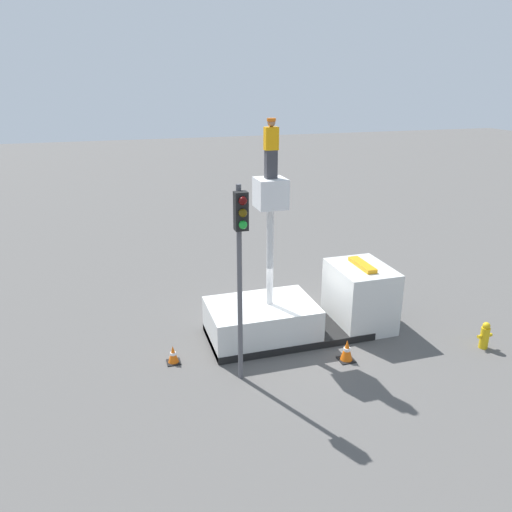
{
  "coord_description": "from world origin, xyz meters",
  "views": [
    {
      "loc": [
        -5.39,
        -14.07,
        8.2
      ],
      "look_at": [
        -1.41,
        -1.01,
        3.33
      ],
      "focal_mm": 35.0,
      "sensor_mm": 36.0,
      "label": 1
    }
  ],
  "objects_px": {
    "traffic_cone_curbside": "(347,351)",
    "fire_hydrant": "(485,335)",
    "bucket_truck": "(306,308)",
    "worker": "(271,149)",
    "traffic_light_pole": "(241,248)",
    "traffic_cone_rear": "(173,355)"
  },
  "relations": [
    {
      "from": "traffic_cone_curbside",
      "to": "fire_hydrant",
      "type": "bearing_deg",
      "value": -7.48
    },
    {
      "from": "bucket_truck",
      "to": "worker",
      "type": "xyz_separation_m",
      "value": [
        -1.29,
        0.0,
        5.36
      ]
    },
    {
      "from": "fire_hydrant",
      "to": "bucket_truck",
      "type": "bearing_deg",
      "value": 152.53
    },
    {
      "from": "traffic_light_pole",
      "to": "fire_hydrant",
      "type": "bearing_deg",
      "value": -3.63
    },
    {
      "from": "traffic_cone_rear",
      "to": "traffic_cone_curbside",
      "type": "xyz_separation_m",
      "value": [
        5.12,
        -1.41,
        0.06
      ]
    },
    {
      "from": "bucket_truck",
      "to": "traffic_light_pole",
      "type": "height_order",
      "value": "traffic_light_pole"
    },
    {
      "from": "worker",
      "to": "traffic_cone_rear",
      "type": "xyz_separation_m",
      "value": [
        -3.3,
        -0.64,
        -5.98
      ]
    },
    {
      "from": "worker",
      "to": "bucket_truck",
      "type": "bearing_deg",
      "value": 0.0
    },
    {
      "from": "fire_hydrant",
      "to": "traffic_cone_rear",
      "type": "relative_size",
      "value": 1.58
    },
    {
      "from": "traffic_cone_rear",
      "to": "bucket_truck",
      "type": "bearing_deg",
      "value": 7.97
    },
    {
      "from": "traffic_cone_curbside",
      "to": "worker",
      "type": "bearing_deg",
      "value": 131.61
    },
    {
      "from": "bucket_truck",
      "to": "traffic_cone_curbside",
      "type": "xyz_separation_m",
      "value": [
        0.53,
        -2.05,
        -0.57
      ]
    },
    {
      "from": "fire_hydrant",
      "to": "traffic_cone_rear",
      "type": "height_order",
      "value": "fire_hydrant"
    },
    {
      "from": "fire_hydrant",
      "to": "traffic_cone_curbside",
      "type": "xyz_separation_m",
      "value": [
        -4.57,
        0.6,
        -0.11
      ]
    },
    {
      "from": "worker",
      "to": "traffic_cone_rear",
      "type": "height_order",
      "value": "worker"
    },
    {
      "from": "bucket_truck",
      "to": "traffic_cone_curbside",
      "type": "bearing_deg",
      "value": -75.4
    },
    {
      "from": "bucket_truck",
      "to": "traffic_cone_rear",
      "type": "bearing_deg",
      "value": -172.03
    },
    {
      "from": "worker",
      "to": "fire_hydrant",
      "type": "xyz_separation_m",
      "value": [
        6.39,
        -2.65,
        -5.81
      ]
    },
    {
      "from": "worker",
      "to": "traffic_cone_rear",
      "type": "bearing_deg",
      "value": -168.98
    },
    {
      "from": "worker",
      "to": "traffic_cone_rear",
      "type": "relative_size",
      "value": 3.06
    },
    {
      "from": "worker",
      "to": "traffic_cone_curbside",
      "type": "height_order",
      "value": "worker"
    },
    {
      "from": "fire_hydrant",
      "to": "traffic_cone_rear",
      "type": "bearing_deg",
      "value": 168.27
    }
  ]
}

